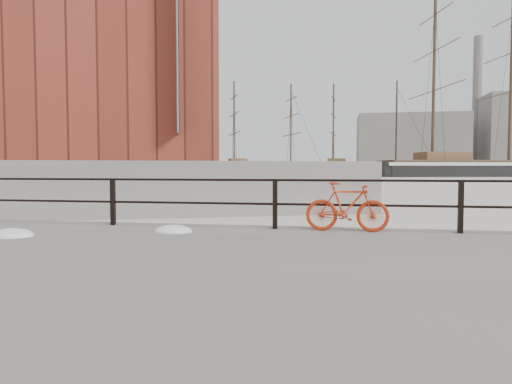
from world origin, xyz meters
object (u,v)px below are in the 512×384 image
at_px(schooner_mid, 364,176).
at_px(workboat_near, 117,185).
at_px(barque_black, 508,176).
at_px(workboat_far, 104,180).
at_px(bicycle, 347,207).
at_px(schooner_left, 263,177).

bearing_deg(schooner_mid, workboat_near, -110.37).
relative_size(barque_black, workboat_far, 6.59).
bearing_deg(barque_black, workboat_far, -166.15).
height_order(bicycle, workboat_far, workboat_far).
relative_size(bicycle, schooner_mid, 0.06).
distance_m(bicycle, workboat_far, 58.43).
xyz_separation_m(schooner_mid, workboat_near, (-25.39, -52.45, 0.00)).
height_order(bicycle, workboat_near, workboat_near).
relative_size(schooner_mid, workboat_far, 2.63).
height_order(barque_black, schooner_left, barque_black).
height_order(bicycle, schooner_mid, schooner_mid).
bearing_deg(workboat_near, schooner_left, 65.92).
xyz_separation_m(schooner_left, workboat_far, (-17.84, -26.37, 0.00)).
bearing_deg(schooner_mid, bicycle, -87.93).
xyz_separation_m(schooner_mid, schooner_left, (-18.85, -7.73, 0.00)).
relative_size(schooner_mid, schooner_left, 1.10).
relative_size(bicycle, schooner_left, 0.07).
xyz_separation_m(bicycle, barque_black, (31.65, 84.29, -0.82)).
distance_m(bicycle, schooner_mid, 83.28).
distance_m(schooner_mid, workboat_far, 50.09).
bearing_deg(barque_black, workboat_near, -149.42).
height_order(bicycle, schooner_left, schooner_left).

